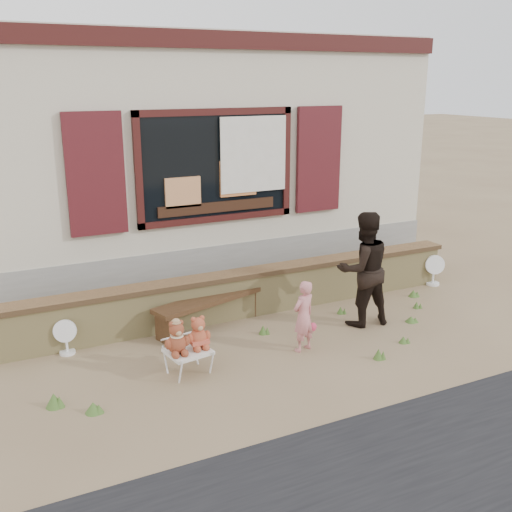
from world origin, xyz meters
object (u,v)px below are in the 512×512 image
folding_chair (188,352)px  teddy_bear_right (198,331)px  adult (363,269)px  bench (210,305)px  teddy_bear_left (177,337)px  child (303,316)px

folding_chair → teddy_bear_right: teddy_bear_right is taller
teddy_bear_right → adult: adult is taller
bench → teddy_bear_left: 1.49m
folding_chair → child: bearing=-10.8°
adult → teddy_bear_right: bearing=12.4°
teddy_bear_left → teddy_bear_right: bearing=0.0°
folding_chair → teddy_bear_right: bearing=-0.0°
folding_chair → child: (1.52, -0.05, 0.19)m
teddy_bear_left → adult: bearing=-1.6°
teddy_bear_left → child: (1.66, -0.03, -0.04)m
adult → child: bearing=23.7°
folding_chair → teddy_bear_left: size_ratio=1.33×
folding_chair → teddy_bear_right: 0.27m
teddy_bear_right → child: 1.38m
child → adult: 1.28m
adult → folding_chair: bearing=12.5°
folding_chair → adult: bearing=-1.7°
child → folding_chair: bearing=-18.5°
folding_chair → child: size_ratio=0.58×
bench → adult: 2.17m
teddy_bear_right → adult: size_ratio=0.25×
child → teddy_bear_right: bearing=-19.5°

